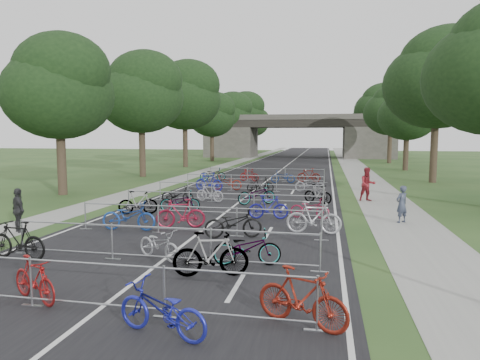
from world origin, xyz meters
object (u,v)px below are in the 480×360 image
Objects in this scene: pedestrian_c at (19,211)px; bike_2 at (161,310)px; bike_1 at (34,280)px; pedestrian_a at (402,204)px; pedestrian_b at (368,184)px; overpass_bridge at (298,136)px.

bike_2 is at bearing 173.87° from pedestrian_c.
bike_1 is 7.92m from pedestrian_c.
bike_2 is 1.23× the size of pedestrian_a.
bike_1 is at bearing 10.57° from pedestrian_a.
pedestrian_c is (-5.18, 5.99, 0.34)m from bike_1.
bike_2 is 18.53m from pedestrian_b.
overpass_bridge reaches higher than pedestrian_b.
bike_2 is at bearing -80.81° from bike_1.
bike_1 is at bearing 163.91° from pedestrian_c.
pedestrian_b is 17.53m from pedestrian_c.
pedestrian_a is at bearing -15.67° from bike_1.
pedestrian_c reaches higher than bike_2.
bike_1 is 1.00× the size of pedestrian_c.
bike_1 is at bearing -134.40° from pedestrian_b.
pedestrian_c is at bearing 66.57° from bike_1.
pedestrian_b is (-0.87, 5.95, 0.16)m from pedestrian_a.
overpass_bridge is at bearing -119.71° from pedestrian_a.
bike_2 reaches higher than bike_1.
pedestrian_c is (-8.58, 7.00, 0.34)m from bike_2.
bike_1 is 14.41m from pedestrian_a.
pedestrian_c is at bearing -113.36° from bike_2.
pedestrian_a is at bearing -81.67° from overpass_bridge.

